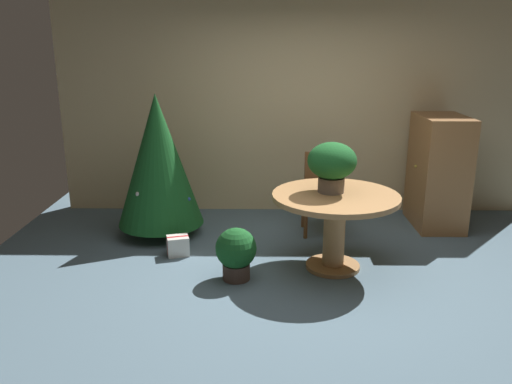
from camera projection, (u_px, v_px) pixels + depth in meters
The scene contains 9 objects.
ground_plane at pixel (312, 283), 4.71m from camera, with size 6.60×6.60×0.00m, color slate.
back_wall_panel at pixel (300, 109), 6.46m from camera, with size 6.00×0.10×2.60m, color beige.
round_dining_table at pixel (335, 213), 4.87m from camera, with size 1.19×1.19×0.75m.
flower_vase at pixel (332, 163), 4.81m from camera, with size 0.46×0.46×0.48m.
wooden_chair_far at pixel (323, 187), 5.88m from camera, with size 0.46×0.41×0.91m.
holiday_tree at pixel (158, 160), 5.68m from camera, with size 0.95×0.95×1.59m.
gift_box_cream at pixel (178, 246), 5.30m from camera, with size 0.26×0.22×0.20m.
wooden_cabinet at pixel (438, 172), 6.03m from camera, with size 0.55×0.83×1.31m.
potted_plant at pixel (236, 252), 4.72m from camera, with size 0.38×0.38×0.49m.
Camera 1 is at (-0.45, -4.30, 2.12)m, focal length 36.27 mm.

